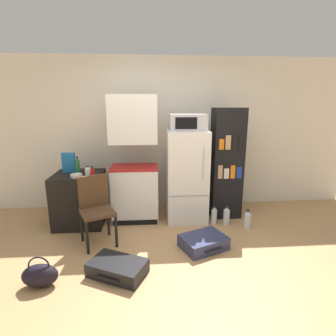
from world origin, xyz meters
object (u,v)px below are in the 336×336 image
(cereal_box, at_px, (69,163))
(handbag, at_px, (40,275))
(bottle_green_tall, at_px, (78,167))
(bowl, at_px, (76,176))
(suitcase_small_flat, at_px, (203,242))
(water_bottle_front, at_px, (214,216))
(chair, at_px, (95,204))
(kitchen_hutch, at_px, (134,164))
(microwave, at_px, (187,122))
(bookshelf, at_px, (226,164))
(refrigerator, at_px, (187,176))
(bottle_ketchup_red, at_px, (93,173))
(water_bottle_middle, at_px, (247,220))
(side_table, at_px, (80,199))
(bottle_milk_white, at_px, (88,172))
(suitcase_large_flat, at_px, (118,268))
(water_bottle_back, at_px, (226,217))

(cereal_box, xyz_separation_m, handbag, (0.10, -1.59, -0.82))
(bottle_green_tall, height_order, bowl, bottle_green_tall)
(suitcase_small_flat, height_order, water_bottle_front, water_bottle_front)
(chair, xyz_separation_m, handbag, (-0.41, -0.88, -0.41))
(kitchen_hutch, xyz_separation_m, microwave, (0.81, -0.04, 0.64))
(bookshelf, distance_m, handbag, 2.97)
(refrigerator, bearing_deg, bookshelf, 8.29)
(bookshelf, xyz_separation_m, bowl, (-2.29, -0.34, -0.06))
(bottle_ketchup_red, relative_size, water_bottle_middle, 0.58)
(microwave, xyz_separation_m, chair, (-1.30, -0.65, -1.01))
(bottle_ketchup_red, xyz_separation_m, handbag, (-0.33, -1.22, -0.74))
(side_table, bearing_deg, water_bottle_front, -4.67)
(bottle_milk_white, distance_m, suitcase_large_flat, 1.53)
(side_table, bearing_deg, bottle_green_tall, -61.96)
(handbag, bearing_deg, side_table, 87.93)
(refrigerator, distance_m, suitcase_large_flat, 1.80)
(kitchen_hutch, distance_m, water_bottle_middle, 1.91)
(water_bottle_front, height_order, water_bottle_back, water_bottle_back)
(chair, xyz_separation_m, water_bottle_front, (1.71, 0.42, -0.41))
(side_table, height_order, chair, chair)
(bookshelf, xyz_separation_m, bottle_ketchup_red, (-2.04, -0.41, -0.02))
(bookshelf, distance_m, suitcase_large_flat, 2.33)
(bottle_ketchup_red, bearing_deg, bookshelf, 11.27)
(microwave, relative_size, chair, 0.60)
(side_table, bearing_deg, suitcase_small_flat, -26.45)
(refrigerator, xyz_separation_m, bottle_green_tall, (-1.64, -0.08, 0.19))
(side_table, relative_size, bottle_ketchup_red, 4.75)
(chair, distance_m, suitcase_small_flat, 1.49)
(kitchen_hutch, bearing_deg, microwave, -3.03)
(bowl, bearing_deg, water_bottle_front, 0.51)
(bottle_ketchup_red, bearing_deg, suitcase_large_flat, -68.17)
(handbag, distance_m, water_bottle_back, 2.62)
(suitcase_small_flat, relative_size, water_bottle_back, 2.22)
(suitcase_large_flat, bearing_deg, chair, 140.96)
(bottle_green_tall, relative_size, water_bottle_front, 0.94)
(refrigerator, bearing_deg, water_bottle_back, -25.04)
(bottle_milk_white, distance_m, bowl, 0.17)
(kitchen_hutch, xyz_separation_m, bottle_ketchup_red, (-0.57, -0.35, -0.04))
(chair, xyz_separation_m, water_bottle_back, (1.89, 0.37, -0.41))
(bottle_milk_white, xyz_separation_m, suitcase_small_flat, (1.57, -0.74, -0.78))
(water_bottle_middle, bearing_deg, bookshelf, 112.52)
(handbag, bearing_deg, bowl, 86.42)
(kitchen_hutch, xyz_separation_m, water_bottle_middle, (1.68, -0.45, -0.79))
(microwave, height_order, suitcase_small_flat, microwave)
(water_bottle_front, bearing_deg, kitchen_hutch, 167.75)
(bottle_milk_white, relative_size, bowl, 0.91)
(bottle_ketchup_red, bearing_deg, water_bottle_front, 2.77)
(suitcase_large_flat, bearing_deg, microwave, 81.74)
(bottle_green_tall, xyz_separation_m, suitcase_large_flat, (0.70, -1.32, -0.83))
(side_table, relative_size, water_bottle_front, 2.76)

